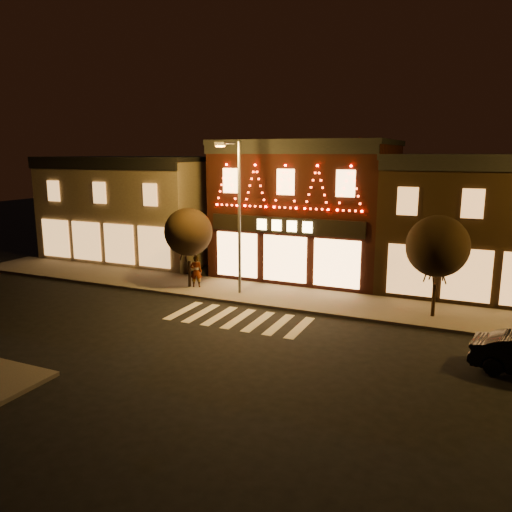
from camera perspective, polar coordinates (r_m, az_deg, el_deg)
The scene contains 9 objects.
ground at distance 20.25m, azimuth -7.01°, elevation -10.40°, with size 120.00×120.00×0.00m, color black.
sidewalk_far at distance 26.34m, azimuth 5.81°, elevation -4.95°, with size 44.00×4.00×0.15m, color #47423D.
building_left at distance 37.89m, azimuth -13.18°, elevation 5.41°, with size 12.20×8.28×7.30m.
building_pulp at distance 31.74m, azimuth 5.93°, elevation 5.42°, with size 10.20×8.34×8.30m.
building_right_a at distance 30.25m, azimuth 23.31°, elevation 3.46°, with size 9.20×8.28×7.50m.
streetlamp_mid at distance 26.17m, azimuth -2.20°, elevation 5.64°, with size 0.57×1.83×7.98m.
tree_left at distance 28.06m, azimuth -7.68°, elevation 2.73°, with size 2.67×2.67×4.46m.
tree_right at distance 24.07m, azimuth 19.90°, elevation 1.04°, with size 2.80×2.80×4.69m.
pedestrian at distance 28.36m, azimuth -6.82°, elevation -1.74°, with size 0.65×0.43×1.79m, color gray.
Camera 1 is at (9.81, -16.02, 7.56)m, focal length 35.27 mm.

